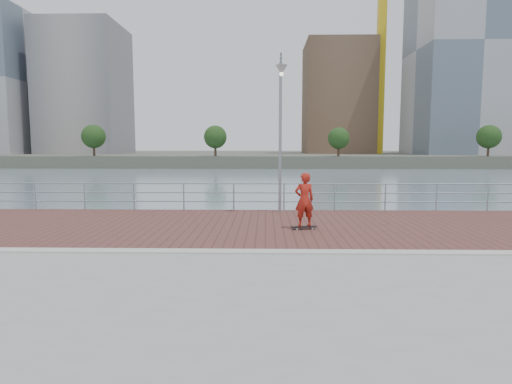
{
  "coord_description": "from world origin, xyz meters",
  "views": [
    {
      "loc": [
        0.28,
        -10.3,
        2.64
      ],
      "look_at": [
        0.0,
        2.0,
        1.3
      ],
      "focal_mm": 30.0,
      "sensor_mm": 36.0,
      "label": 1
    }
  ],
  "objects": [
    {
      "name": "water",
      "position": [
        0.0,
        0.0,
        -2.0
      ],
      "size": [
        400.0,
        400.0,
        0.0
      ],
      "primitive_type": "plane",
      "color": "slate",
      "rests_on": "ground"
    },
    {
      "name": "brick_lane",
      "position": [
        0.0,
        3.6,
        0.01
      ],
      "size": [
        40.0,
        6.8,
        0.02
      ],
      "primitive_type": "cube",
      "color": "brown",
      "rests_on": "seawall"
    },
    {
      "name": "curb",
      "position": [
        0.0,
        0.0,
        0.03
      ],
      "size": [
        40.0,
        0.4,
        0.06
      ],
      "primitive_type": "cube",
      "color": "#B7B5AD",
      "rests_on": "seawall"
    },
    {
      "name": "far_shore",
      "position": [
        0.0,
        122.5,
        -0.75
      ],
      "size": [
        320.0,
        95.0,
        2.5
      ],
      "primitive_type": "cube",
      "color": "#4C5142",
      "rests_on": "ground"
    },
    {
      "name": "guardrail",
      "position": [
        0.0,
        7.0,
        0.69
      ],
      "size": [
        39.06,
        0.06,
        1.13
      ],
      "color": "#8C9EA8",
      "rests_on": "brick_lane"
    },
    {
      "name": "street_lamp",
      "position": [
        0.84,
        6.07,
        4.14
      ],
      "size": [
        0.43,
        1.24,
        5.83
      ],
      "color": "gray",
      "rests_on": "brick_lane"
    },
    {
      "name": "skateboard",
      "position": [
        1.49,
        2.97,
        0.09
      ],
      "size": [
        0.81,
        0.36,
        0.09
      ],
      "rotation": [
        0.0,
        0.0,
        0.21
      ],
      "color": "black",
      "rests_on": "brick_lane"
    },
    {
      "name": "skateboarder",
      "position": [
        1.49,
        2.97,
        0.96
      ],
      "size": [
        0.69,
        0.53,
        1.7
      ],
      "primitive_type": "imported",
      "rotation": [
        0.0,
        0.0,
        3.36
      ],
      "color": "#AA2116",
      "rests_on": "skateboard"
    },
    {
      "name": "tower_crane",
      "position": [
        27.36,
        104.0,
        33.5
      ],
      "size": [
        47.0,
        2.0,
        50.7
      ],
      "color": "gold",
      "rests_on": "far_shore"
    },
    {
      "name": "skyline",
      "position": [
        29.34,
        104.6,
        23.43
      ],
      "size": [
        233.0,
        41.0,
        63.59
      ],
      "color": "#ADA38E",
      "rests_on": "far_shore"
    },
    {
      "name": "shoreline_trees",
      "position": [
        9.88,
        77.0,
        4.33
      ],
      "size": [
        144.48,
        4.83,
        6.44
      ],
      "color": "#473323",
      "rests_on": "far_shore"
    }
  ]
}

